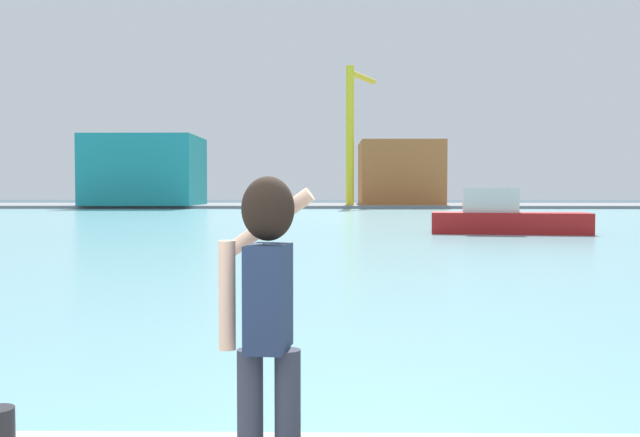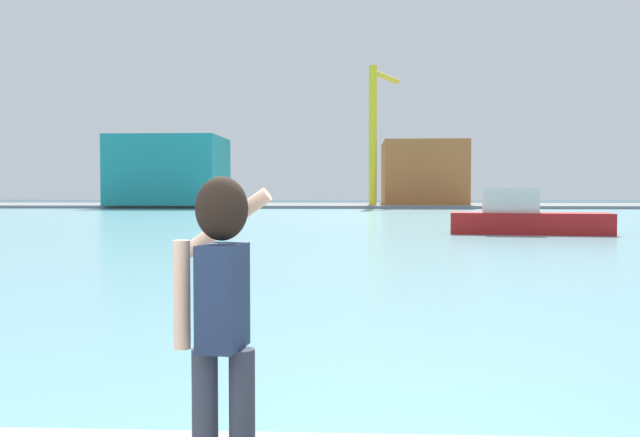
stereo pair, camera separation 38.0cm
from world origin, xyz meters
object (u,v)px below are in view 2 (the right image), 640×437
object	(u,v)px
person_photographer	(221,303)
port_crane	(375,124)
warehouse_right	(423,173)
warehouse_left	(169,171)
boat_moored	(525,218)

from	to	relation	value
person_photographer	port_crane	size ratio (longest dim) A/B	0.10
person_photographer	warehouse_right	world-z (taller)	warehouse_right
warehouse_left	warehouse_right	world-z (taller)	warehouse_left
person_photographer	boat_moored	distance (m)	34.32
person_photographer	port_crane	world-z (taller)	port_crane
person_photographer	port_crane	xyz separation A→B (m)	(3.15, 86.29, 8.92)
person_photographer	warehouse_left	distance (m)	89.27
boat_moored	port_crane	size ratio (longest dim) A/B	0.47
boat_moored	warehouse_left	size ratio (longest dim) A/B	0.61
warehouse_right	port_crane	distance (m)	10.47
warehouse_left	warehouse_right	distance (m)	33.12
warehouse_left	port_crane	distance (m)	26.81
person_photographer	warehouse_right	distance (m)	92.40
boat_moored	warehouse_right	size ratio (longest dim) A/B	0.63
person_photographer	boat_moored	xyz separation A→B (m)	(9.33, 33.02, -0.81)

